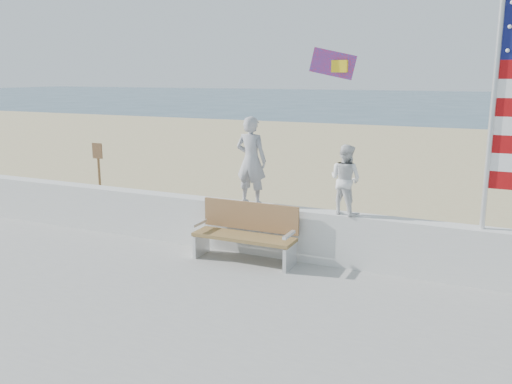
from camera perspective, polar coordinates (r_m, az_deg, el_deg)
ground at (r=8.41m, az=-6.49°, el=-11.32°), size 220.00×220.00×0.00m
sand at (r=16.42m, az=9.88°, el=0.47°), size 90.00×40.00×0.08m
seawall at (r=9.85m, az=-0.57°, el=-3.76°), size 30.00×0.35×0.90m
adult at (r=9.58m, az=-0.51°, el=3.33°), size 0.59×0.40×1.57m
child at (r=9.03m, az=9.38°, el=1.32°), size 0.68×0.60×1.16m
bench at (r=9.39m, az=-1.05°, el=-4.21°), size 1.80×0.57×1.00m
flag at (r=8.57m, az=24.59°, el=8.77°), size 0.50×0.08×3.50m
parafoil_kite at (r=11.17m, az=8.23°, el=13.17°), size 0.97×0.50×0.64m
sign at (r=15.33m, az=-16.25°, el=2.76°), size 0.32×0.07×1.46m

